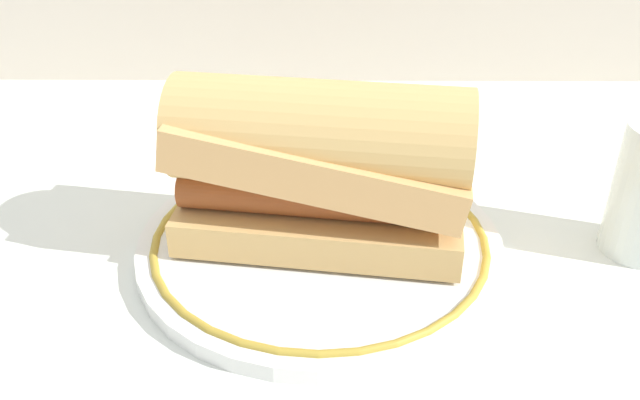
% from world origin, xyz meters
% --- Properties ---
extents(ground_plane, '(1.50, 1.50, 0.00)m').
position_xyz_m(ground_plane, '(0.00, 0.00, 0.00)').
color(ground_plane, white).
extents(plate, '(0.27, 0.27, 0.01)m').
position_xyz_m(plate, '(-0.02, -0.01, 0.01)').
color(plate, white).
rests_on(plate, ground_plane).
extents(sausage_sandwich, '(0.21, 0.11, 0.12)m').
position_xyz_m(sausage_sandwich, '(-0.02, -0.01, 0.08)').
color(sausage_sandwich, tan).
rests_on(sausage_sandwich, plate).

